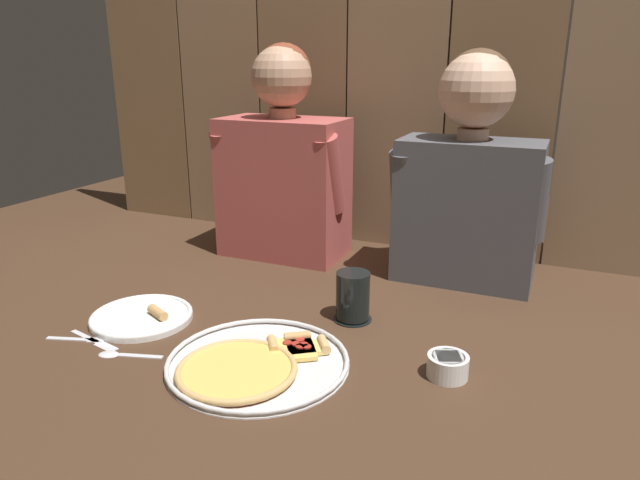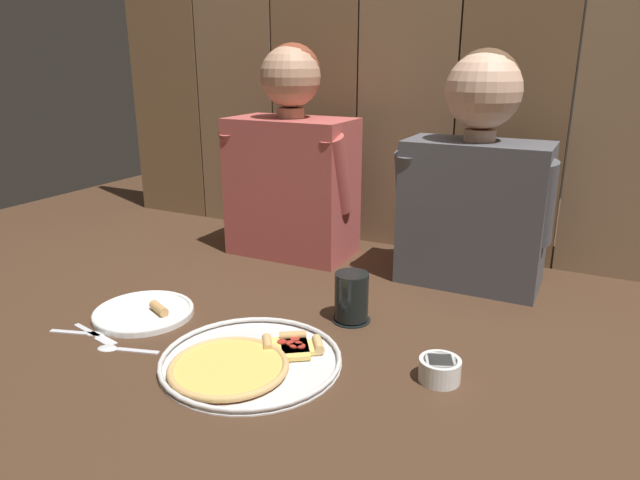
% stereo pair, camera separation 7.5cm
% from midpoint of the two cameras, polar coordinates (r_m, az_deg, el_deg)
% --- Properties ---
extents(ground_plane, '(3.20, 3.20, 0.00)m').
position_cam_midpoint_polar(ground_plane, '(1.33, -3.21, -8.67)').
color(ground_plane, '#422B1C').
extents(pizza_tray, '(0.37, 0.37, 0.03)m').
position_cam_midpoint_polar(pizza_tray, '(1.17, -8.55, -12.10)').
color(pizza_tray, silver).
rests_on(pizza_tray, ground).
extents(dinner_plate, '(0.24, 0.24, 0.03)m').
position_cam_midpoint_polar(dinner_plate, '(1.43, -18.79, -7.26)').
color(dinner_plate, white).
rests_on(dinner_plate, ground).
extents(drinking_glass, '(0.09, 0.09, 0.12)m').
position_cam_midpoint_polar(drinking_glass, '(1.34, 1.69, -5.71)').
color(drinking_glass, black).
rests_on(drinking_glass, ground).
extents(dipping_bowl, '(0.08, 0.08, 0.04)m').
position_cam_midpoint_polar(dipping_bowl, '(1.15, 10.79, -12.18)').
color(dipping_bowl, white).
rests_on(dipping_bowl, ground).
extents(table_fork, '(0.13, 0.05, 0.01)m').
position_cam_midpoint_polar(table_fork, '(1.39, -24.44, -9.00)').
color(table_fork, silver).
rests_on(table_fork, ground).
extents(table_knife, '(0.16, 0.05, 0.01)m').
position_cam_midpoint_polar(table_knife, '(1.37, -23.17, -9.21)').
color(table_knife, silver).
rests_on(table_knife, ground).
extents(table_spoon, '(0.14, 0.06, 0.01)m').
position_cam_midpoint_polar(table_spoon, '(1.29, -21.05, -10.56)').
color(table_spoon, silver).
rests_on(table_spoon, ground).
extents(diner_left, '(0.41, 0.22, 0.63)m').
position_cam_midpoint_polar(diner_left, '(1.74, -4.94, 7.62)').
color(diner_left, '#AD4C47').
rests_on(diner_left, ground).
extents(diner_right, '(0.40, 0.20, 0.61)m').
position_cam_midpoint_polar(diner_right, '(1.56, 13.39, 6.26)').
color(diner_right, '#4C4C51').
rests_on(diner_right, ground).
extents(wooden_backdrop_wall, '(2.19, 0.03, 1.15)m').
position_cam_midpoint_polar(wooden_backdrop_wall, '(1.82, 6.48, 17.20)').
color(wooden_backdrop_wall, brown).
rests_on(wooden_backdrop_wall, ground).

